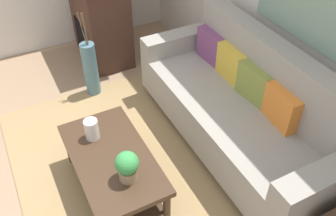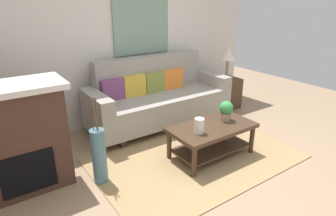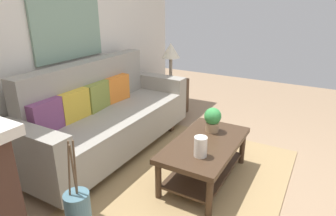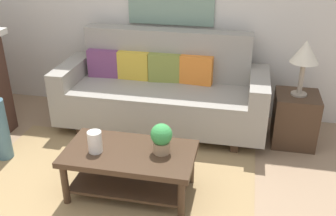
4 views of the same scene
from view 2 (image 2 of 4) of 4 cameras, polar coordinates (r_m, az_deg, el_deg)
The scene contains 19 objects.
ground_plane at distance 3.49m, azimuth 10.67°, elevation -13.12°, with size 8.89×8.89×0.00m, color #9E7F60.
wall_back at distance 4.73m, azimuth -7.87°, elevation 13.72°, with size 4.89×0.10×2.70m, color silver.
area_rug at distance 3.79m, azimuth 5.30°, elevation -9.69°, with size 2.55×1.72×0.01m, color #A38456.
couch at distance 4.59m, azimuth -1.92°, elevation 1.86°, with size 2.30×0.84×1.08m.
throw_pillow_plum at distance 4.30m, azimuth -11.00°, elevation 3.62°, with size 0.36×0.12×0.32m, color #7A4270.
throw_pillow_mustard at distance 4.44m, azimuth -6.76°, elevation 4.45°, with size 0.36×0.12×0.32m, color gold.
throw_pillow_olive at distance 4.62m, azimuth -2.80°, elevation 5.20°, with size 0.36×0.12×0.32m, color olive.
throw_pillow_orange at distance 4.81m, azimuth 0.86°, elevation 5.87°, with size 0.36×0.12×0.32m, color orange.
coffee_table at distance 3.72m, azimuth 8.71°, elevation -5.12°, with size 1.10×0.60×0.43m.
tabletop_vase at distance 3.42m, azimuth 6.24°, elevation -3.54°, with size 0.12×0.12×0.19m, color white.
potted_plant_tabletop at distance 3.81m, azimuth 11.49°, elevation -0.40°, with size 0.18×0.18×0.26m.
side_table at distance 5.47m, azimuth 11.35°, elevation 2.97°, with size 0.44×0.44×0.56m, color #422D1E.
table_lamp at distance 5.30m, azimuth 11.91°, elevation 10.33°, with size 0.28×0.28×0.57m.
fireplace at distance 3.34m, azimuth -27.57°, elevation -5.37°, with size 1.02×0.58×1.16m.
floor_vase at distance 3.25m, azimuth -13.56°, elevation -9.39°, with size 0.16×0.16×0.64m, color slate.
floor_vase_branch_a at distance 3.04m, azimuth -14.01°, elevation -1.13°, with size 0.01×0.01×0.36m, color brown.
floor_vase_branch_b at distance 3.05m, azimuth -14.65°, elevation -1.15°, with size 0.01×0.01×0.36m, color brown.
floor_vase_branch_c at distance 3.02m, azimuth -14.41°, elevation -1.35°, with size 0.01×0.01×0.36m, color brown.
framed_painting at distance 4.75m, azimuth -5.27°, elevation 16.27°, with size 0.99×0.03×0.93m, color gray.
Camera 2 is at (-2.13, -1.97, 1.94)m, focal length 30.58 mm.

